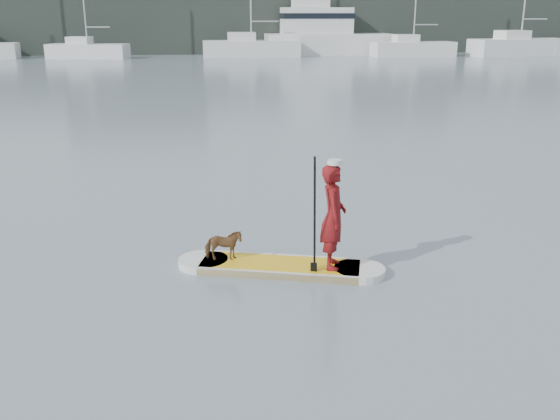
{
  "coord_description": "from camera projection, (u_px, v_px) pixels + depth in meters",
  "views": [
    {
      "loc": [
        -3.8,
        -12.8,
        3.89
      ],
      "look_at": [
        -2.64,
        -3.76,
        1.0
      ],
      "focal_mm": 40.0,
      "sensor_mm": 36.0,
      "label": 1
    }
  ],
  "objects": [
    {
      "name": "ground",
      "position": [
        377.0,
        197.0,
        13.74
      ],
      "size": [
        140.0,
        140.0,
        0.0
      ],
      "primitive_type": "plane",
      "color": "slate",
      "rests_on": "ground"
    },
    {
      "name": "paddleboard",
      "position": [
        280.0,
        267.0,
        9.85
      ],
      "size": [
        3.2,
        1.49,
        0.12
      ],
      "rotation": [
        0.0,
        0.0,
        -0.28
      ],
      "color": "yellow",
      "rests_on": "ground"
    },
    {
      "name": "paddler",
      "position": [
        333.0,
        217.0,
        9.46
      ],
      "size": [
        0.49,
        0.65,
        1.63
      ],
      "primitive_type": "imported",
      "rotation": [
        0.0,
        0.0,
        1.39
      ],
      "color": "maroon",
      "rests_on": "paddleboard"
    },
    {
      "name": "white_cap",
      "position": [
        335.0,
        162.0,
        9.21
      ],
      "size": [
        0.22,
        0.22,
        0.07
      ],
      "primitive_type": "cylinder",
      "color": "silver",
      "rests_on": "paddler"
    },
    {
      "name": "dog",
      "position": [
        223.0,
        245.0,
        9.88
      ],
      "size": [
        0.6,
        0.3,
        0.5
      ],
      "primitive_type": "imported",
      "rotation": [
        0.0,
        0.0,
        1.52
      ],
      "color": "brown",
      "rests_on": "paddleboard"
    },
    {
      "name": "paddle",
      "position": [
        314.0,
        229.0,
        9.32
      ],
      "size": [
        0.12,
        0.3,
        2.0
      ],
      "rotation": [
        0.0,
        0.0,
        -0.28
      ],
      "color": "black",
      "rests_on": "ground"
    },
    {
      "name": "sailboat_c",
      "position": [
        87.0,
        50.0,
        55.09
      ],
      "size": [
        7.3,
        3.68,
        10.01
      ],
      "rotation": [
        0.0,
        0.0,
        -0.2
      ],
      "color": "silver",
      "rests_on": "ground"
    },
    {
      "name": "sailboat_d",
      "position": [
        250.0,
        47.0,
        56.92
      ],
      "size": [
        8.78,
        2.72,
        12.93
      ],
      "rotation": [
        0.0,
        0.0,
        0.0
      ],
      "color": "silver",
      "rests_on": "ground"
    },
    {
      "name": "sailboat_e",
      "position": [
        412.0,
        48.0,
        57.46
      ],
      "size": [
        7.67,
        2.77,
        10.98
      ],
      "rotation": [
        0.0,
        0.0,
        0.04
      ],
      "color": "silver",
      "rests_on": "ground"
    },
    {
      "name": "sailboat_f",
      "position": [
        519.0,
        45.0,
        58.53
      ],
      "size": [
        10.08,
        4.46,
        14.58
      ],
      "rotation": [
        0.0,
        0.0,
        0.17
      ],
      "color": "silver",
      "rests_on": "ground"
    },
    {
      "name": "motor_yacht_a",
      "position": [
        323.0,
        33.0,
        59.58
      ],
      "size": [
        12.02,
        3.83,
        7.19
      ],
      "rotation": [
        0.0,
        0.0,
        0.01
      ],
      "color": "silver",
      "rests_on": "ground"
    },
    {
      "name": "shore_mass",
      "position": [
        234.0,
        22.0,
        62.94
      ],
      "size": [
        90.0,
        6.0,
        6.0
      ],
      "primitive_type": "cube",
      "color": "#212923",
      "rests_on": "ground"
    },
    {
      "name": "shore_building_west",
      "position": [
        133.0,
        6.0,
        62.21
      ],
      "size": [
        14.0,
        4.0,
        9.0
      ],
      "primitive_type": "cube",
      "color": "#212923",
      "rests_on": "ground"
    },
    {
      "name": "shore_building_east",
      "position": [
        404.0,
        11.0,
        65.77
      ],
      "size": [
        10.0,
        4.0,
        8.0
      ],
      "primitive_type": "cube",
      "color": "#212923",
      "rests_on": "ground"
    }
  ]
}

